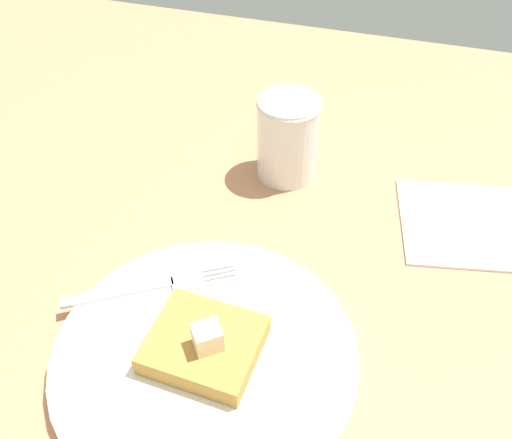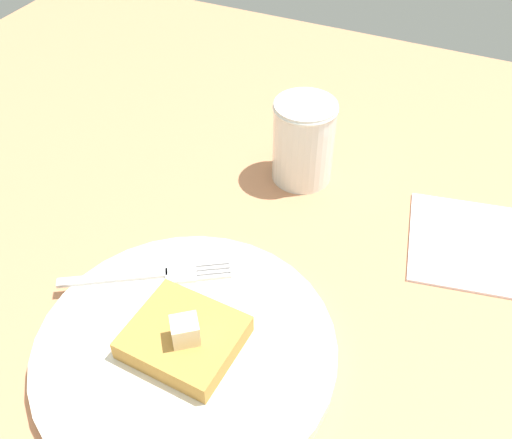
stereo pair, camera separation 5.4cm
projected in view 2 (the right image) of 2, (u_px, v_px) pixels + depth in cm
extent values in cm
cube|color=#BB7A54|center=(206.00, 332.00, 51.13)|extent=(122.83, 122.83, 2.23)
cylinder|color=silver|center=(190.00, 351.00, 47.54)|extent=(25.23, 25.23, 1.46)
torus|color=#285473|center=(190.00, 348.00, 47.31)|extent=(25.23, 25.23, 0.80)
cube|color=#B3823A|center=(188.00, 339.00, 46.39)|extent=(8.22, 9.19, 1.91)
cube|color=beige|center=(185.00, 331.00, 44.53)|extent=(2.86, 2.90, 2.16)
cube|color=silver|center=(110.00, 280.00, 51.93)|extent=(6.06, 8.96, 0.36)
cube|color=silver|center=(181.00, 274.00, 52.51)|extent=(3.35, 3.54, 0.36)
cube|color=silver|center=(213.00, 264.00, 53.38)|extent=(1.97, 2.88, 0.36)
cube|color=silver|center=(213.00, 269.00, 52.98)|extent=(1.97, 2.88, 0.36)
cube|color=silver|center=(214.00, 273.00, 52.59)|extent=(1.97, 2.88, 0.36)
cube|color=silver|center=(214.00, 277.00, 52.19)|extent=(1.97, 2.88, 0.36)
cylinder|color=#44200D|center=(305.00, 157.00, 63.50)|extent=(6.18, 6.18, 5.70)
cylinder|color=silver|center=(306.00, 142.00, 62.18)|extent=(6.72, 6.72, 9.57)
torus|color=silver|center=(309.00, 108.00, 59.20)|extent=(6.95, 6.95, 0.50)
cube|color=white|center=(485.00, 246.00, 57.16)|extent=(15.50, 17.16, 0.30)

